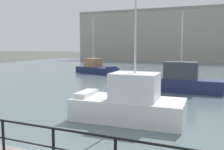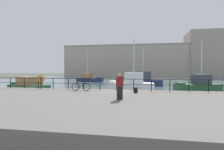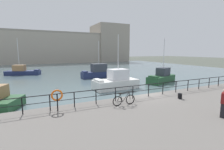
# 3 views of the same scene
# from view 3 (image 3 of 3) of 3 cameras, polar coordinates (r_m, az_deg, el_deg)

# --- Properties ---
(ground_plane) EXTENTS (240.00, 240.00, 0.00)m
(ground_plane) POSITION_cam_3_polar(r_m,az_deg,el_deg) (15.60, 12.00, -9.86)
(ground_plane) COLOR #4C5147
(water_basin) EXTENTS (80.00, 60.00, 0.01)m
(water_basin) POSITION_cam_3_polar(r_m,az_deg,el_deg) (43.19, -12.94, 1.65)
(water_basin) COLOR slate
(water_basin) RESTS_ON ground_plane
(quay_promenade) EXTENTS (56.00, 13.00, 0.97)m
(quay_promenade) POSITION_cam_3_polar(r_m,az_deg,el_deg) (11.33, 33.11, -15.52)
(quay_promenade) COLOR slate
(quay_promenade) RESTS_ON ground_plane
(harbor_building) EXTENTS (63.16, 15.80, 17.26)m
(harbor_building) POSITION_cam_3_polar(r_m,az_deg,el_deg) (76.45, -13.67, 9.42)
(harbor_building) COLOR #A89E8E
(harbor_building) RESTS_ON ground_plane
(moored_red_daysailer) EXTENTS (6.87, 4.04, 7.49)m
(moored_red_daysailer) POSITION_cam_3_polar(r_m,az_deg,el_deg) (38.34, -28.79, 1.12)
(moored_red_daysailer) COLOR navy
(moored_red_daysailer) RESTS_ON water_basin
(moored_white_yacht) EXTENTS (6.66, 2.05, 6.67)m
(moored_white_yacht) POSITION_cam_3_polar(r_m,az_deg,el_deg) (30.30, -4.59, 0.97)
(moored_white_yacht) COLOR navy
(moored_white_yacht) RESTS_ON water_basin
(moored_green_narrowboat) EXTENTS (6.10, 3.93, 6.73)m
(moored_green_narrowboat) POSITION_cam_3_polar(r_m,az_deg,el_deg) (26.65, 16.91, -0.72)
(moored_green_narrowboat) COLOR #23512D
(moored_green_narrowboat) RESTS_ON water_basin
(moored_cabin_cruiser) EXTENTS (5.92, 2.91, 6.93)m
(moored_cabin_cruiser) POSITION_cam_3_polar(r_m,az_deg,el_deg) (21.26, 1.41, -2.28)
(moored_cabin_cruiser) COLOR white
(moored_cabin_cruiser) RESTS_ON water_basin
(quay_railing) EXTENTS (27.05, 0.07, 1.08)m
(quay_railing) POSITION_cam_3_polar(r_m,az_deg,el_deg) (14.82, 15.09, -4.08)
(quay_railing) COLOR black
(quay_railing) RESTS_ON quay_promenade
(parked_bicycle) EXTENTS (1.77, 0.10, 0.98)m
(parked_bicycle) POSITION_cam_3_polar(r_m,az_deg,el_deg) (11.84, 4.17, -8.66)
(parked_bicycle) COLOR black
(parked_bicycle) RESTS_ON quay_promenade
(mooring_bollard) EXTENTS (0.32, 0.32, 0.44)m
(mooring_bollard) POSITION_cam_3_polar(r_m,az_deg,el_deg) (14.53, 22.62, -6.78)
(mooring_bollard) COLOR black
(mooring_bollard) RESTS_ON quay_promenade
(life_ring_stand) EXTENTS (0.75, 0.16, 1.40)m
(life_ring_stand) POSITION_cam_3_polar(r_m,az_deg,el_deg) (11.20, -18.64, -6.95)
(life_ring_stand) COLOR black
(life_ring_stand) RESTS_ON quay_promenade
(standing_person) EXTENTS (0.51, 0.43, 1.69)m
(standing_person) POSITION_cam_3_polar(r_m,az_deg,el_deg) (11.59, 34.45, -8.05)
(standing_person) COLOR black
(standing_person) RESTS_ON quay_promenade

